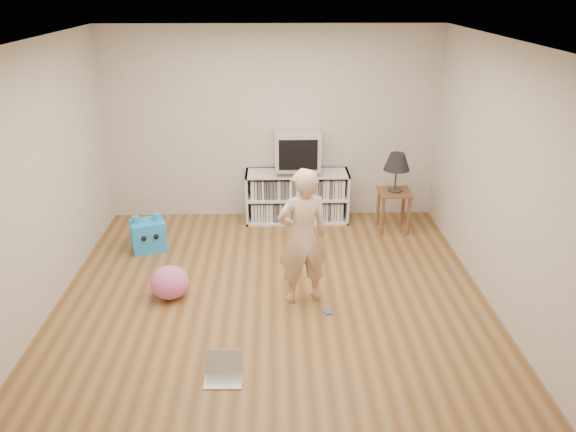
# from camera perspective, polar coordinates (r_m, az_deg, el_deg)

# --- Properties ---
(ground) EXTENTS (4.50, 4.50, 0.00)m
(ground) POSITION_cam_1_polar(r_m,az_deg,el_deg) (6.06, -1.54, -7.95)
(ground) COLOR brown
(ground) RESTS_ON ground
(walls) EXTENTS (4.52, 4.52, 2.60)m
(walls) POSITION_cam_1_polar(r_m,az_deg,el_deg) (5.51, -1.68, 3.75)
(walls) COLOR beige
(walls) RESTS_ON ground
(ceiling) EXTENTS (4.50, 4.50, 0.01)m
(ceiling) POSITION_cam_1_polar(r_m,az_deg,el_deg) (5.23, -1.85, 17.35)
(ceiling) COLOR white
(ceiling) RESTS_ON walls
(media_unit) EXTENTS (1.40, 0.45, 0.70)m
(media_unit) POSITION_cam_1_polar(r_m,az_deg,el_deg) (7.75, 0.93, 2.05)
(media_unit) COLOR white
(media_unit) RESTS_ON ground
(dvd_deck) EXTENTS (0.45, 0.35, 0.07)m
(dvd_deck) POSITION_cam_1_polar(r_m,az_deg,el_deg) (7.61, 0.95, 4.72)
(dvd_deck) COLOR gray
(dvd_deck) RESTS_ON media_unit
(crt_tv) EXTENTS (0.60, 0.53, 0.50)m
(crt_tv) POSITION_cam_1_polar(r_m,az_deg,el_deg) (7.52, 0.96, 6.78)
(crt_tv) COLOR #B4B4B9
(crt_tv) RESTS_ON dvd_deck
(side_table) EXTENTS (0.42, 0.42, 0.55)m
(side_table) POSITION_cam_1_polar(r_m,az_deg,el_deg) (7.53, 10.71, 1.54)
(side_table) COLOR brown
(side_table) RESTS_ON ground
(table_lamp) EXTENTS (0.34, 0.34, 0.52)m
(table_lamp) POSITION_cam_1_polar(r_m,az_deg,el_deg) (7.36, 11.01, 5.35)
(table_lamp) COLOR #333333
(table_lamp) RESTS_ON side_table
(person) EXTENTS (0.60, 0.47, 1.45)m
(person) POSITION_cam_1_polar(r_m,az_deg,el_deg) (5.63, 1.50, -2.14)
(person) COLOR beige
(person) RESTS_ON ground
(laptop) EXTENTS (0.32, 0.26, 0.22)m
(laptop) POSITION_cam_1_polar(r_m,az_deg,el_deg) (4.93, -6.55, -15.39)
(laptop) COLOR silver
(laptop) RESTS_ON ground
(playing_cards) EXTENTS (0.09, 0.10, 0.02)m
(playing_cards) POSITION_cam_1_polar(r_m,az_deg,el_deg) (5.75, 4.00, -9.70)
(playing_cards) COLOR #4467B6
(playing_cards) RESTS_ON ground
(plush_blue) EXTENTS (0.49, 0.43, 0.46)m
(plush_blue) POSITION_cam_1_polar(r_m,az_deg,el_deg) (7.14, -14.00, -1.88)
(plush_blue) COLOR #1F99F0
(plush_blue) RESTS_ON ground
(plush_pink) EXTENTS (0.50, 0.50, 0.35)m
(plush_pink) POSITION_cam_1_polar(r_m,az_deg,el_deg) (6.05, -11.93, -6.62)
(plush_pink) COLOR #DD619C
(plush_pink) RESTS_ON ground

